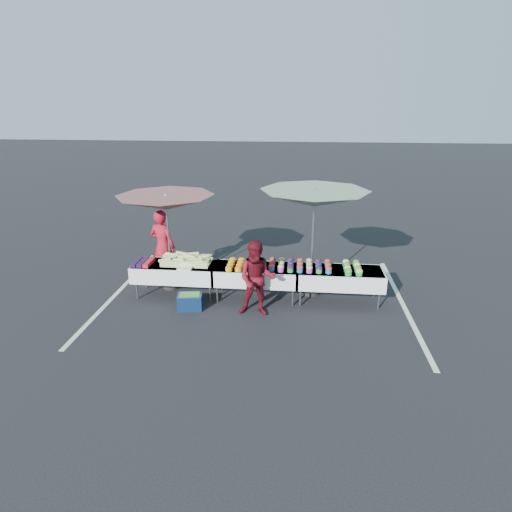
# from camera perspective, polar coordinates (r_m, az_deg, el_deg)

# --- Properties ---
(ground) EXTENTS (80.00, 80.00, 0.00)m
(ground) POSITION_cam_1_polar(r_m,az_deg,el_deg) (9.60, -0.00, -5.62)
(ground) COLOR black
(stripe_left) EXTENTS (0.10, 5.00, 0.00)m
(stripe_left) POSITION_cam_1_polar(r_m,az_deg,el_deg) (10.38, -17.91, -4.59)
(stripe_left) COLOR silver
(stripe_left) RESTS_ON ground
(stripe_right) EXTENTS (0.10, 5.00, 0.00)m
(stripe_right) POSITION_cam_1_polar(r_m,az_deg,el_deg) (9.84, 18.99, -6.11)
(stripe_right) COLOR silver
(stripe_right) RESTS_ON ground
(table_left) EXTENTS (1.86, 0.81, 0.75)m
(table_left) POSITION_cam_1_polar(r_m,az_deg,el_deg) (9.69, -10.65, -1.96)
(table_left) COLOR white
(table_left) RESTS_ON ground
(table_center) EXTENTS (1.86, 0.81, 0.75)m
(table_center) POSITION_cam_1_polar(r_m,az_deg,el_deg) (9.36, -0.00, -2.40)
(table_center) COLOR white
(table_center) RESTS_ON ground
(table_right) EXTENTS (1.86, 0.81, 0.75)m
(table_right) POSITION_cam_1_polar(r_m,az_deg,el_deg) (9.37, 11.04, -2.77)
(table_right) COLOR white
(table_right) RESTS_ON ground
(berry_punnets) EXTENTS (0.40, 0.54, 0.08)m
(berry_punnets) POSITION_cam_1_polar(r_m,az_deg,el_deg) (9.79, -14.82, -0.78)
(berry_punnets) COLOR black
(berry_punnets) RESTS_ON table_left
(corn_pile) EXTENTS (1.16, 0.57, 0.26)m
(corn_pile) POSITION_cam_1_polar(r_m,az_deg,el_deg) (9.57, -9.22, -0.49)
(corn_pile) COLOR #ACB75E
(corn_pile) RESTS_ON table_left
(plastic_bags) EXTENTS (0.30, 0.25, 0.05)m
(plastic_bags) POSITION_cam_1_polar(r_m,az_deg,el_deg) (9.28, -9.45, -1.62)
(plastic_bags) COLOR white
(plastic_bags) RESTS_ON table_left
(carrot_bowls) EXTENTS (0.75, 0.69, 0.11)m
(carrot_bowls) POSITION_cam_1_polar(r_m,az_deg,el_deg) (9.30, -1.54, -1.13)
(carrot_bowls) COLOR gold
(carrot_bowls) RESTS_ON table_center
(potato_cups) EXTENTS (1.34, 0.58, 0.16)m
(potato_cups) POSITION_cam_1_polar(r_m,az_deg,el_deg) (9.23, 5.88, -1.19)
(potato_cups) COLOR #206697
(potato_cups) RESTS_ON table_right
(bean_baskets) EXTENTS (0.36, 0.68, 0.15)m
(bean_baskets) POSITION_cam_1_polar(r_m,az_deg,el_deg) (9.30, 12.73, -1.48)
(bean_baskets) COLOR green
(bean_baskets) RESTS_ON table_right
(vendor) EXTENTS (0.74, 0.59, 1.77)m
(vendor) POSITION_cam_1_polar(r_m,az_deg,el_deg) (10.46, -12.32, 1.32)
(vendor) COLOR #A61325
(vendor) RESTS_ON ground
(customer) EXTENTS (0.78, 0.61, 1.57)m
(customer) POSITION_cam_1_polar(r_m,az_deg,el_deg) (8.58, 0.12, -3.05)
(customer) COLOR #5C0D17
(customer) RESTS_ON ground
(umbrella_left) EXTENTS (2.55, 2.55, 2.23)m
(umbrella_left) POSITION_cam_1_polar(r_m,az_deg,el_deg) (9.71, -11.92, 6.90)
(umbrella_left) COLOR black
(umbrella_left) RESTS_ON ground
(umbrella_right) EXTENTS (2.46, 2.46, 2.41)m
(umbrella_right) POSITION_cam_1_polar(r_m,az_deg,el_deg) (9.23, 7.81, 7.51)
(umbrella_right) COLOR black
(umbrella_right) RESTS_ON ground
(storage_bin) EXTENTS (0.56, 0.44, 0.33)m
(storage_bin) POSITION_cam_1_polar(r_m,az_deg,el_deg) (9.17, -8.80, -5.97)
(storage_bin) COLOR #0D2045
(storage_bin) RESTS_ON ground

